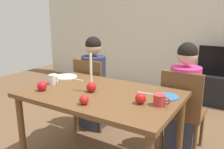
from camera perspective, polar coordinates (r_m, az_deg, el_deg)
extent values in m
cube|color=beige|center=(4.41, 16.84, 12.24)|extent=(6.40, 0.10, 2.60)
cube|color=brown|center=(2.13, -2.81, -4.81)|extent=(1.40, 0.90, 0.04)
cylinder|color=brown|center=(2.44, -21.07, -12.85)|extent=(0.06, 0.06, 0.71)
cylinder|color=brown|center=(2.92, -8.90, -7.34)|extent=(0.06, 0.06, 0.71)
cylinder|color=brown|center=(2.37, 16.24, -13.20)|extent=(0.06, 0.06, 0.71)
cube|color=brown|center=(3.05, -3.78, -4.69)|extent=(0.40, 0.40, 0.04)
cube|color=brown|center=(2.84, -5.95, -1.03)|extent=(0.40, 0.04, 0.45)
cylinder|color=brown|center=(3.18, 0.60, -8.18)|extent=(0.04, 0.04, 0.41)
cylinder|color=brown|center=(3.35, -4.44, -6.99)|extent=(0.04, 0.04, 0.41)
cylinder|color=brown|center=(2.92, -2.88, -10.39)|extent=(0.04, 0.04, 0.41)
cylinder|color=brown|center=(3.11, -8.14, -8.92)|extent=(0.04, 0.04, 0.41)
cube|color=brown|center=(2.61, 17.04, -8.74)|extent=(0.40, 0.40, 0.04)
cube|color=brown|center=(2.36, 16.36, -4.83)|extent=(0.40, 0.04, 0.45)
cylinder|color=brown|center=(2.83, 20.99, -12.25)|extent=(0.04, 0.04, 0.41)
cylinder|color=brown|center=(2.90, 14.27, -11.06)|extent=(0.04, 0.04, 0.41)
cylinder|color=brown|center=(2.53, 19.48, -15.43)|extent=(0.04, 0.04, 0.41)
cylinder|color=brown|center=(2.60, 11.96, -13.98)|extent=(0.04, 0.04, 0.41)
cube|color=#33384C|center=(3.09, -4.26, -8.54)|extent=(0.28, 0.28, 0.45)
cylinder|color=#282D47|center=(2.94, -4.43, -0.17)|extent=(0.30, 0.30, 0.48)
sphere|color=tan|center=(2.87, -4.57, 6.71)|extent=(0.19, 0.19, 0.19)
sphere|color=black|center=(2.86, -4.58, 7.30)|extent=(0.19, 0.19, 0.19)
cube|color=#33384C|center=(2.66, 16.42, -13.19)|extent=(0.28, 0.28, 0.45)
cylinder|color=#D1337A|center=(2.48, 17.19, -3.62)|extent=(0.30, 0.30, 0.48)
sphere|color=tan|center=(2.40, 17.83, 4.48)|extent=(0.19, 0.19, 0.19)
sphere|color=black|center=(2.39, 17.88, 5.18)|extent=(0.19, 0.19, 0.19)
cube|color=black|center=(4.15, 24.97, -3.54)|extent=(0.64, 0.40, 0.48)
sphere|color=red|center=(2.12, -5.04, -3.07)|extent=(0.09, 0.09, 0.09)
cylinder|color=#EFE5C6|center=(2.08, -5.15, 1.59)|extent=(0.02, 0.02, 0.26)
cylinder|color=white|center=(2.66, -11.21, -0.53)|extent=(0.25, 0.25, 0.01)
cylinder|color=teal|center=(2.05, 13.09, -5.24)|extent=(0.21, 0.21, 0.01)
cylinder|color=silver|center=(2.42, -14.05, -1.13)|extent=(0.09, 0.09, 0.10)
torus|color=silver|center=(2.38, -13.10, -1.21)|extent=(0.07, 0.01, 0.07)
cylinder|color=#B72D2D|center=(1.85, 11.41, -6.12)|extent=(0.09, 0.09, 0.09)
torus|color=#B72D2D|center=(1.83, 13.10, -6.28)|extent=(0.06, 0.01, 0.06)
cube|color=silver|center=(2.54, -8.68, -1.20)|extent=(0.18, 0.02, 0.01)
cube|color=silver|center=(2.09, 8.53, -4.62)|extent=(0.18, 0.03, 0.01)
sphere|color=red|center=(1.86, 6.97, -5.76)|extent=(0.09, 0.09, 0.09)
sphere|color=#B41D1A|center=(1.85, -6.80, -6.12)|extent=(0.08, 0.08, 0.08)
sphere|color=red|center=(2.24, -16.65, -2.68)|extent=(0.09, 0.09, 0.09)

